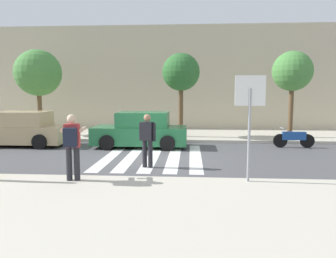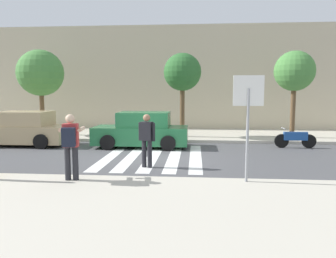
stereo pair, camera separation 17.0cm
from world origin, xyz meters
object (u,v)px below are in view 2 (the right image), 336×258
street_tree_west (41,73)px  street_tree_east (294,72)px  stop_sign (248,105)px  parked_car_green (142,131)px  parked_car_tan (23,129)px  street_tree_center (182,73)px  pedestrian_crossing (147,138)px  photographer_with_backpack (71,141)px  motorcycle (295,139)px

street_tree_west → street_tree_east: size_ratio=1.04×
stop_sign → parked_car_green: size_ratio=0.66×
parked_car_tan → street_tree_east: 13.21m
stop_sign → parked_car_tan: bearing=147.5°
street_tree_west → street_tree_center: 7.52m
parked_car_green → pedestrian_crossing: bearing=-78.4°
photographer_with_backpack → motorcycle: size_ratio=0.98×
parked_car_tan → photographer_with_backpack: bearing=-52.9°
photographer_with_backpack → street_tree_center: bearing=73.5°
street_tree_center → street_tree_east: bearing=1.8°
pedestrian_crossing → street_tree_east: bearing=45.6°
stop_sign → street_tree_west: 12.84m
pedestrian_crossing → street_tree_east: street_tree_east is taller
pedestrian_crossing → street_tree_east: 9.49m
photographer_with_backpack → parked_car_tan: photographer_with_backpack is taller
parked_car_green → motorcycle: size_ratio=2.33×
parked_car_green → street_tree_center: size_ratio=0.97×
photographer_with_backpack → parked_car_tan: (-4.57, 6.04, -0.44)m
parked_car_tan → stop_sign: bearing=-32.5°
pedestrian_crossing → parked_car_green: (-0.79, 3.86, -0.25)m
motorcycle → street_tree_west: street_tree_west is taller
pedestrian_crossing → street_tree_west: 9.68m
street_tree_west → parked_car_green: bearing=-25.2°
motorcycle → stop_sign: bearing=-116.3°
parked_car_green → street_tree_center: street_tree_center is taller
parked_car_green → stop_sign: bearing=-57.7°
pedestrian_crossing → parked_car_green: bearing=101.6°
motorcycle → street_tree_east: street_tree_east is taller
stop_sign → street_tree_east: 9.28m
pedestrian_crossing → parked_car_tan: pedestrian_crossing is taller
parked_car_green → street_tree_east: size_ratio=0.95×
stop_sign → street_tree_center: (-1.98, 8.30, 1.26)m
parked_car_tan → street_tree_west: street_tree_west is taller
stop_sign → parked_car_tan: (-9.09, 5.79, -1.39)m
photographer_with_backpack → street_tree_center: 9.20m
parked_car_tan → street_tree_east: bearing=12.0°
street_tree_center → street_tree_east: size_ratio=0.98×
street_tree_center → parked_car_green: bearing=-123.6°
parked_car_green → street_tree_center: 4.02m
parked_car_green → parked_car_tan: bearing=-180.0°
parked_car_green → street_tree_center: bearing=56.4°
parked_car_tan → street_tree_east: (12.65, 2.69, 2.69)m
photographer_with_backpack → pedestrian_crossing: photographer_with_backpack is taller
pedestrian_crossing → street_tree_west: street_tree_west is taller
parked_car_green → street_tree_east: 8.15m
stop_sign → motorcycle: stop_sign is taller
photographer_with_backpack → pedestrian_crossing: bearing=52.8°
parked_car_green → street_tree_east: street_tree_east is taller
pedestrian_crossing → parked_car_tan: 7.33m
pedestrian_crossing → street_tree_center: street_tree_center is taller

